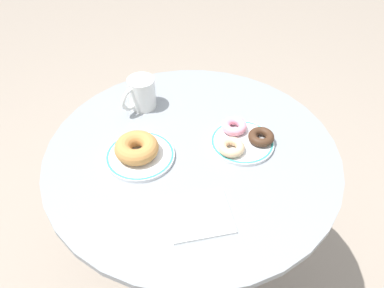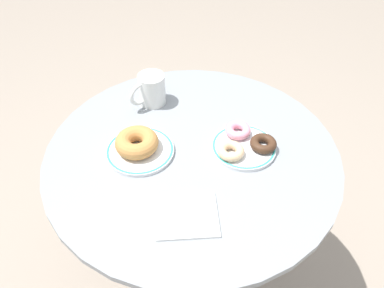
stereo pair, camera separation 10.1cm
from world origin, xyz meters
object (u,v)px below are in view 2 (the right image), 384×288
object	(u,v)px
donut_glazed	(231,151)
paper_napkin	(187,216)
coffee_mug	(151,90)
cafe_table	(192,196)
donut_pink_frosted	(238,130)
plate_left	(140,151)
plate_right	(244,147)
donut_chocolate	(263,143)
donut_old_fashioned	(137,142)

from	to	relation	value
donut_glazed	paper_napkin	size ratio (longest dim) A/B	0.50
paper_napkin	coffee_mug	bearing A→B (deg)	118.14
cafe_table	donut_pink_frosted	distance (m)	0.26
plate_left	plate_right	size ratio (longest dim) A/B	1.05
plate_right	plate_left	bearing A→B (deg)	-163.75
plate_left	paper_napkin	size ratio (longest dim) A/B	1.29
donut_pink_frosted	donut_glazed	distance (m)	0.08
plate_right	donut_chocolate	distance (m)	0.05
donut_pink_frosted	paper_napkin	size ratio (longest dim) A/B	0.50
cafe_table	donut_pink_frosted	bearing A→B (deg)	37.61
donut_old_fashioned	donut_glazed	size ratio (longest dim) A/B	1.62
donut_glazed	paper_napkin	world-z (taller)	donut_glazed
plate_left	plate_right	xyz separation A→B (m)	(0.27, 0.08, -0.00)
donut_pink_frosted	plate_left	bearing A→B (deg)	-153.41
donut_pink_frosted	cafe_table	bearing A→B (deg)	-142.39
cafe_table	plate_right	bearing A→B (deg)	16.92
donut_old_fashioned	coffee_mug	bearing A→B (deg)	97.69
donut_pink_frosted	paper_napkin	bearing A→B (deg)	-103.74
plate_left	donut_chocolate	bearing A→B (deg)	15.03
donut_old_fashioned	paper_napkin	world-z (taller)	donut_old_fashioned
donut_chocolate	donut_glazed	size ratio (longest dim) A/B	1.00
cafe_table	donut_glazed	distance (m)	0.24
paper_napkin	coffee_mug	distance (m)	0.44
cafe_table	plate_left	size ratio (longest dim) A/B	4.34
plate_left	plate_right	distance (m)	0.28
donut_chocolate	donut_glazed	xyz separation A→B (m)	(-0.08, -0.05, 0.00)
paper_napkin	plate_left	bearing A→B (deg)	134.77
plate_left	donut_chocolate	size ratio (longest dim) A/B	2.56
plate_left	donut_pink_frosted	bearing A→B (deg)	26.59
plate_left	donut_old_fashioned	distance (m)	0.03
plate_left	coffee_mug	xyz separation A→B (m)	(-0.04, 0.22, 0.04)
donut_chocolate	plate_right	bearing A→B (deg)	-171.76
cafe_table	donut_chocolate	xyz separation A→B (m)	(0.18, 0.05, 0.22)
donut_glazed	coffee_mug	size ratio (longest dim) A/B	0.63
cafe_table	plate_left	distance (m)	0.24
donut_pink_frosted	plate_right	bearing A→B (deg)	-61.71
paper_napkin	donut_chocolate	bearing A→B (deg)	60.61
donut_glazed	coffee_mug	xyz separation A→B (m)	(-0.27, 0.18, 0.02)
donut_old_fashioned	paper_napkin	size ratio (longest dim) A/B	0.82
plate_right	donut_old_fashioned	distance (m)	0.29
plate_right	donut_old_fashioned	bearing A→B (deg)	-164.44
plate_right	donut_glazed	distance (m)	0.05
donut_pink_frosted	coffee_mug	world-z (taller)	coffee_mug
donut_chocolate	coffee_mug	size ratio (longest dim) A/B	0.63
plate_left	donut_old_fashioned	size ratio (longest dim) A/B	1.58
donut_old_fashioned	donut_pink_frosted	xyz separation A→B (m)	(0.25, 0.12, -0.01)
plate_left	coffee_mug	distance (m)	0.22
cafe_table	paper_napkin	distance (m)	0.29
donut_old_fashioned	donut_glazed	distance (m)	0.25
plate_left	donut_glazed	xyz separation A→B (m)	(0.24, 0.04, 0.02)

